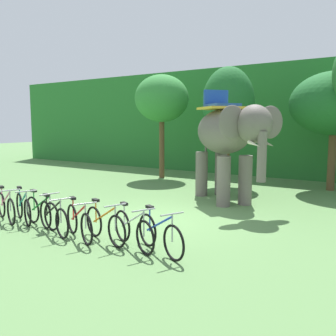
{
  "coord_description": "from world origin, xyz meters",
  "views": [
    {
      "loc": [
        5.5,
        -7.91,
        2.6
      ],
      "look_at": [
        -0.27,
        1.0,
        1.3
      ],
      "focal_mm": 38.53,
      "sensor_mm": 36.0,
      "label": 1
    }
  ],
  "objects_px": {
    "elephant": "(227,136)",
    "bike_red": "(79,222)",
    "bike_green": "(42,212)",
    "bike_orange": "(105,225)",
    "bike_black": "(53,218)",
    "bike_white": "(133,230)",
    "tree_center": "(162,99)",
    "bike_blue": "(160,234)",
    "tree_center_left": "(335,104)",
    "bike_teal": "(23,208)",
    "tree_far_right": "(228,103)",
    "bike_pink": "(6,207)"
  },
  "relations": [
    {
      "from": "elephant",
      "to": "bike_blue",
      "type": "xyz_separation_m",
      "value": [
        0.86,
        -5.23,
        -1.82
      ]
    },
    {
      "from": "tree_center_left",
      "to": "tree_center",
      "type": "bearing_deg",
      "value": -173.92
    },
    {
      "from": "tree_center_left",
      "to": "bike_black",
      "type": "relative_size",
      "value": 2.8
    },
    {
      "from": "bike_black",
      "to": "bike_white",
      "type": "relative_size",
      "value": 1.03
    },
    {
      "from": "tree_far_right",
      "to": "bike_white",
      "type": "distance_m",
      "value": 8.97
    },
    {
      "from": "tree_far_right",
      "to": "bike_pink",
      "type": "height_order",
      "value": "tree_far_right"
    },
    {
      "from": "bike_green",
      "to": "tree_center",
      "type": "bearing_deg",
      "value": 103.96
    },
    {
      "from": "bike_teal",
      "to": "bike_orange",
      "type": "xyz_separation_m",
      "value": [
        2.94,
        -0.03,
        0.0
      ]
    },
    {
      "from": "bike_pink",
      "to": "bike_green",
      "type": "xyz_separation_m",
      "value": [
        1.24,
        0.18,
        0.0
      ]
    },
    {
      "from": "tree_center",
      "to": "tree_far_right",
      "type": "relative_size",
      "value": 1.0
    },
    {
      "from": "bike_black",
      "to": "bike_red",
      "type": "xyz_separation_m",
      "value": [
        0.82,
        0.04,
        0.0
      ]
    },
    {
      "from": "tree_center",
      "to": "bike_pink",
      "type": "height_order",
      "value": "tree_center"
    },
    {
      "from": "bike_pink",
      "to": "bike_blue",
      "type": "xyz_separation_m",
      "value": [
        4.83,
        0.24,
        0.0
      ]
    },
    {
      "from": "tree_far_right",
      "to": "bike_teal",
      "type": "bearing_deg",
      "value": -104.76
    },
    {
      "from": "elephant",
      "to": "bike_teal",
      "type": "height_order",
      "value": "elephant"
    },
    {
      "from": "elephant",
      "to": "bike_blue",
      "type": "bearing_deg",
      "value": -80.71
    },
    {
      "from": "tree_center",
      "to": "bike_orange",
      "type": "bearing_deg",
      "value": -63.56
    },
    {
      "from": "tree_center_left",
      "to": "bike_red",
      "type": "height_order",
      "value": "tree_center_left"
    },
    {
      "from": "tree_far_right",
      "to": "bike_teal",
      "type": "xyz_separation_m",
      "value": [
        -2.19,
        -8.3,
        -3.07
      ]
    },
    {
      "from": "bike_black",
      "to": "bike_orange",
      "type": "bearing_deg",
      "value": 8.4
    },
    {
      "from": "elephant",
      "to": "bike_pink",
      "type": "xyz_separation_m",
      "value": [
        -3.97,
        -5.47,
        -1.82
      ]
    },
    {
      "from": "bike_green",
      "to": "bike_white",
      "type": "distance_m",
      "value": 2.94
    },
    {
      "from": "bike_black",
      "to": "bike_orange",
      "type": "relative_size",
      "value": 1.0
    },
    {
      "from": "bike_green",
      "to": "bike_orange",
      "type": "relative_size",
      "value": 1.03
    },
    {
      "from": "tree_center",
      "to": "bike_white",
      "type": "relative_size",
      "value": 3.1
    },
    {
      "from": "bike_teal",
      "to": "bike_orange",
      "type": "bearing_deg",
      "value": -0.52
    },
    {
      "from": "bike_green",
      "to": "elephant",
      "type": "bearing_deg",
      "value": 62.66
    },
    {
      "from": "tree_far_right",
      "to": "bike_pink",
      "type": "xyz_separation_m",
      "value": [
        -2.66,
        -8.48,
        -3.07
      ]
    },
    {
      "from": "tree_far_right",
      "to": "bike_pink",
      "type": "bearing_deg",
      "value": -107.44
    },
    {
      "from": "bike_pink",
      "to": "bike_black",
      "type": "xyz_separation_m",
      "value": [
        1.97,
        -0.05,
        0.0
      ]
    },
    {
      "from": "tree_center",
      "to": "tree_far_right",
      "type": "bearing_deg",
      "value": -6.23
    },
    {
      "from": "bike_teal",
      "to": "bike_red",
      "type": "distance_m",
      "value": 2.32
    },
    {
      "from": "bike_red",
      "to": "bike_orange",
      "type": "height_order",
      "value": "same"
    },
    {
      "from": "bike_blue",
      "to": "elephant",
      "type": "bearing_deg",
      "value": 99.29
    },
    {
      "from": "tree_center",
      "to": "elephant",
      "type": "distance_m",
      "value": 6.17
    },
    {
      "from": "elephant",
      "to": "bike_green",
      "type": "xyz_separation_m",
      "value": [
        -2.73,
        -5.29,
        -1.82
      ]
    },
    {
      "from": "tree_center_left",
      "to": "elephant",
      "type": "bearing_deg",
      "value": -121.59
    },
    {
      "from": "tree_center",
      "to": "bike_blue",
      "type": "height_order",
      "value": "tree_center"
    },
    {
      "from": "tree_center",
      "to": "bike_blue",
      "type": "distance_m",
      "value": 10.92
    },
    {
      "from": "bike_green",
      "to": "bike_orange",
      "type": "height_order",
      "value": "same"
    },
    {
      "from": "tree_far_right",
      "to": "bike_orange",
      "type": "xyz_separation_m",
      "value": [
        0.75,
        -8.32,
        -3.07
      ]
    },
    {
      "from": "tree_far_right",
      "to": "bike_black",
      "type": "relative_size",
      "value": 3.01
    },
    {
      "from": "bike_pink",
      "to": "bike_white",
      "type": "distance_m",
      "value": 4.19
    },
    {
      "from": "tree_center",
      "to": "bike_white",
      "type": "bearing_deg",
      "value": -59.55
    },
    {
      "from": "bike_green",
      "to": "bike_orange",
      "type": "distance_m",
      "value": 2.17
    },
    {
      "from": "bike_teal",
      "to": "bike_black",
      "type": "xyz_separation_m",
      "value": [
        1.49,
        -0.24,
        0.0
      ]
    },
    {
      "from": "tree_center",
      "to": "bike_teal",
      "type": "distance_m",
      "value": 9.43
    },
    {
      "from": "elephant",
      "to": "bike_red",
      "type": "relative_size",
      "value": 2.45
    },
    {
      "from": "tree_center",
      "to": "bike_red",
      "type": "relative_size",
      "value": 3.13
    },
    {
      "from": "bike_red",
      "to": "tree_center_left",
      "type": "bearing_deg",
      "value": 68.72
    }
  ]
}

